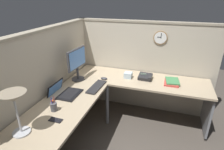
# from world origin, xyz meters

# --- Properties ---
(ground_plane) EXTENTS (6.80, 6.80, 0.00)m
(ground_plane) POSITION_xyz_m (0.00, 0.00, 0.00)
(ground_plane) COLOR #4C443D
(cubicle_wall_back) EXTENTS (2.57, 0.12, 1.58)m
(cubicle_wall_back) POSITION_xyz_m (-0.36, 0.87, 0.79)
(cubicle_wall_back) COLOR #B7AD99
(cubicle_wall_back) RESTS_ON ground
(cubicle_wall_right) EXTENTS (0.12, 2.37, 1.58)m
(cubicle_wall_right) POSITION_xyz_m (0.87, -0.27, 0.79)
(cubicle_wall_right) COLOR #B7AD99
(cubicle_wall_right) RESTS_ON ground
(desk) EXTENTS (2.35, 2.15, 0.73)m
(desk) POSITION_xyz_m (-0.15, -0.05, 0.63)
(desk) COLOR tan
(desk) RESTS_ON ground
(monitor) EXTENTS (0.46, 0.20, 0.50)m
(monitor) POSITION_xyz_m (0.15, 0.64, 1.02)
(monitor) COLOR #38383D
(monitor) RESTS_ON desk
(laptop) EXTENTS (0.34, 0.38, 0.22)m
(laptop) POSITION_xyz_m (-0.32, 0.62, 0.75)
(laptop) COLOR black
(laptop) RESTS_ON desk
(keyboard) EXTENTS (0.44, 0.16, 0.02)m
(keyboard) POSITION_xyz_m (-0.01, 0.26, 0.74)
(keyboard) COLOR #232326
(keyboard) RESTS_ON desk
(computer_mouse) EXTENTS (0.06, 0.10, 0.03)m
(computer_mouse) POSITION_xyz_m (0.28, 0.25, 0.75)
(computer_mouse) COLOR #38383D
(computer_mouse) RESTS_ON desk
(desk_lamp_dome) EXTENTS (0.24, 0.24, 0.44)m
(desk_lamp_dome) POSITION_xyz_m (-1.12, 0.59, 1.09)
(desk_lamp_dome) COLOR #B7BABF
(desk_lamp_dome) RESTS_ON desk
(pen_cup) EXTENTS (0.08, 0.08, 0.18)m
(pen_cup) POSITION_xyz_m (-0.70, 0.51, 0.78)
(pen_cup) COLOR #4C4C51
(pen_cup) RESTS_ON desk
(cell_phone) EXTENTS (0.07, 0.14, 0.01)m
(cell_phone) POSITION_xyz_m (-0.86, 0.39, 0.73)
(cell_phone) COLOR black
(cell_phone) RESTS_ON desk
(office_phone) EXTENTS (0.20, 0.21, 0.11)m
(office_phone) POSITION_xyz_m (0.49, -0.37, 0.77)
(office_phone) COLOR #232326
(office_phone) RESTS_ON desk
(book_stack) EXTENTS (0.30, 0.23, 0.04)m
(book_stack) POSITION_xyz_m (0.47, -0.77, 0.75)
(book_stack) COLOR #BF3F38
(book_stack) RESTS_ON desk
(tissue_box) EXTENTS (0.12, 0.12, 0.09)m
(tissue_box) POSITION_xyz_m (0.46, -0.09, 0.78)
(tissue_box) COLOR silver
(tissue_box) RESTS_ON desk
(wall_clock) EXTENTS (0.04, 0.22, 0.22)m
(wall_clock) POSITION_xyz_m (0.82, -0.52, 1.33)
(wall_clock) COLOR olive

